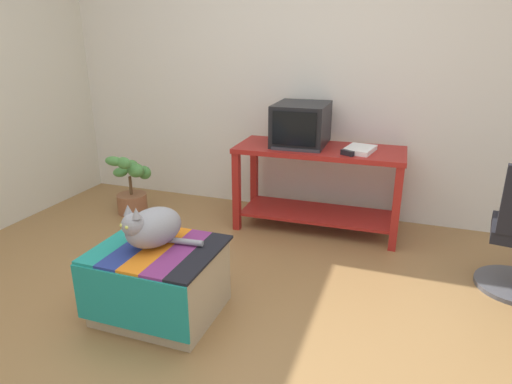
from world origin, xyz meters
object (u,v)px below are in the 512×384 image
at_px(desk, 318,174).
at_px(stapler, 347,153).
at_px(tv_monitor, 301,125).
at_px(ottoman_with_blanket, 160,281).
at_px(cat, 152,227).
at_px(potted_plant, 131,188).
at_px(keyboard, 297,148).
at_px(book, 360,150).

bearing_deg(desk, stapler, -36.88).
xyz_separation_m(tv_monitor, ottoman_with_blanket, (-0.44, -1.64, -0.68)).
distance_m(desk, cat, 1.69).
xyz_separation_m(cat, potted_plant, (-1.08, 1.32, -0.32)).
bearing_deg(tv_monitor, cat, -107.70).
height_order(keyboard, ottoman_with_blanket, keyboard).
height_order(keyboard, stapler, stapler).
bearing_deg(tv_monitor, stapler, -30.93).
xyz_separation_m(keyboard, cat, (-0.49, -1.43, -0.18)).
distance_m(cat, potted_plant, 1.74).
bearing_deg(cat, potted_plant, 149.11).
relative_size(keyboard, cat, 0.88).
relative_size(desk, tv_monitor, 2.61).
xyz_separation_m(desk, stapler, (0.25, -0.18, 0.25)).
relative_size(book, ottoman_with_blanket, 0.41).
distance_m(book, cat, 1.82).
relative_size(keyboard, ottoman_with_blanket, 0.56).
distance_m(book, stapler, 0.17).
xyz_separation_m(keyboard, potted_plant, (-1.57, -0.10, -0.50)).
bearing_deg(tv_monitor, ottoman_with_blanket, -106.50).
bearing_deg(keyboard, stapler, -9.58).
distance_m(keyboard, ottoman_with_blanket, 1.60).
bearing_deg(book, tv_monitor, 179.13).
distance_m(tv_monitor, keyboard, 0.25).
bearing_deg(desk, potted_plant, -173.75).
height_order(keyboard, cat, keyboard).
height_order(potted_plant, stapler, stapler).
distance_m(potted_plant, stapler, 2.05).
distance_m(tv_monitor, ottoman_with_blanket, 1.83).
bearing_deg(stapler, ottoman_with_blanket, 177.56).
xyz_separation_m(desk, keyboard, (-0.16, -0.13, 0.25)).
bearing_deg(stapler, tv_monitor, 90.26).
bearing_deg(stapler, book, 2.19).
height_order(tv_monitor, book, tv_monitor).
height_order(desk, stapler, stapler).
xyz_separation_m(cat, stapler, (0.91, 1.38, 0.19)).
xyz_separation_m(tv_monitor, book, (0.51, -0.10, -0.15)).
relative_size(desk, potted_plant, 2.38).
distance_m(desk, potted_plant, 1.77).
bearing_deg(keyboard, ottoman_with_blanket, -110.38).
bearing_deg(stapler, keyboard, 112.90).
height_order(desk, tv_monitor, tv_monitor).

